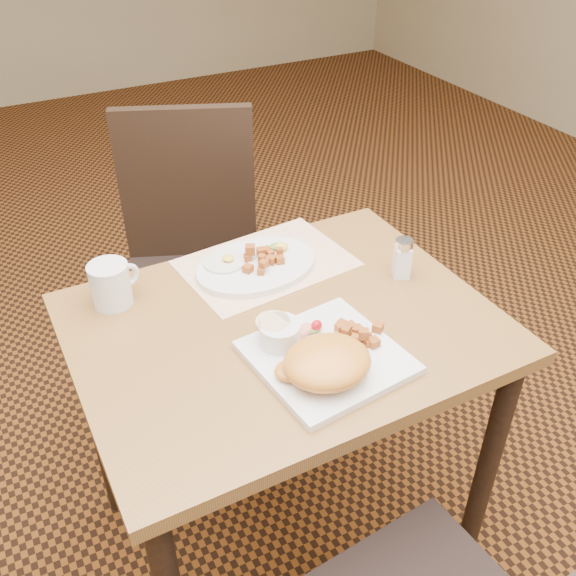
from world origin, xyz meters
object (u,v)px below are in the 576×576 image
(salt_shaker, at_px, (402,258))
(table, at_px, (285,359))
(plate_square, at_px, (327,357))
(coffee_mug, at_px, (111,284))
(plate_oval, at_px, (257,266))
(chair_far, at_px, (191,253))

(salt_shaker, bearing_deg, table, -175.36)
(plate_square, distance_m, salt_shaker, 0.36)
(plate_square, height_order, coffee_mug, coffee_mug)
(plate_square, xyz_separation_m, plate_oval, (0.02, 0.36, 0.00))
(table, height_order, salt_shaker, salt_shaker)
(table, relative_size, plate_square, 3.21)
(chair_far, distance_m, coffee_mug, 0.61)
(plate_square, height_order, salt_shaker, salt_shaker)
(plate_oval, bearing_deg, plate_square, -92.62)
(table, bearing_deg, plate_square, -83.41)
(chair_far, relative_size, salt_shaker, 9.70)
(chair_far, bearing_deg, coffee_mug, 75.39)
(plate_oval, distance_m, salt_shaker, 0.35)
(salt_shaker, xyz_separation_m, coffee_mug, (-0.64, 0.22, -0.00))
(plate_square, bearing_deg, table, 96.59)
(chair_far, bearing_deg, plate_oval, 113.92)
(plate_square, bearing_deg, salt_shaker, 29.74)
(salt_shaker, bearing_deg, plate_square, -150.26)
(plate_square, relative_size, coffee_mug, 2.36)
(table, relative_size, coffee_mug, 7.60)
(plate_square, relative_size, plate_oval, 0.92)
(coffee_mug, bearing_deg, chair_far, 52.87)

